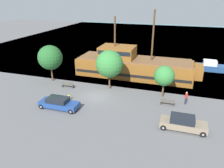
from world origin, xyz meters
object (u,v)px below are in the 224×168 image
at_px(parked_car_curb_mid, 183,123).
at_px(pedestrian_walking_near, 186,98).
at_px(parked_car_curb_front, 59,103).
at_px(pirate_ship, 132,65).
at_px(bench_promenade_east, 68,85).
at_px(bench_promenade_west, 167,102).
at_px(moored_boat_dockside, 211,67).
at_px(fire_hydrant, 69,97).

bearing_deg(parked_car_curb_mid, pedestrian_walking_near, 87.67).
bearing_deg(parked_car_curb_front, pirate_ship, 67.22).
bearing_deg(pedestrian_walking_near, parked_car_curb_mid, -92.33).
bearing_deg(pedestrian_walking_near, parked_car_curb_front, -158.10).
relative_size(bench_promenade_east, bench_promenade_west, 1.08).
bearing_deg(bench_promenade_east, moored_boat_dockside, 35.72).
bearing_deg(bench_promenade_east, parked_car_curb_mid, -20.23).
relative_size(moored_boat_dockside, parked_car_curb_mid, 1.23).
bearing_deg(pirate_ship, parked_car_curb_mid, -58.73).
bearing_deg(moored_boat_dockside, parked_car_curb_front, -131.86).
bearing_deg(pedestrian_walking_near, bench_promenade_west, -154.19).
bearing_deg(moored_boat_dockside, bench_promenade_west, -111.60).
distance_m(parked_car_curb_front, parked_car_curb_mid, 14.69).
xyz_separation_m(parked_car_curb_mid, bench_promenade_east, (-16.82, 6.20, -0.31)).
relative_size(moored_boat_dockside, bench_promenade_west, 3.31).
distance_m(parked_car_curb_mid, pedestrian_walking_near, 6.09).
xyz_separation_m(pirate_ship, pedestrian_walking_near, (8.95, -8.25, -1.00)).
bearing_deg(pirate_ship, bench_promenade_west, -54.14).
xyz_separation_m(moored_boat_dockside, pedestrian_walking_near, (-4.36, -15.53, 0.14)).
distance_m(pirate_ship, bench_promenade_west, 11.59).
xyz_separation_m(pirate_ship, fire_hydrant, (-5.89, -11.85, -1.46)).
bearing_deg(parked_car_curb_mid, moored_boat_dockside, 77.96).
xyz_separation_m(moored_boat_dockside, bench_promenade_west, (-6.58, -16.60, -0.29)).
distance_m(bench_promenade_west, pedestrian_walking_near, 2.50).
bearing_deg(bench_promenade_west, pirate_ship, 125.86).
relative_size(parked_car_curb_front, bench_promenade_west, 2.82).
height_order(fire_hydrant, pedestrian_walking_near, pedestrian_walking_near).
distance_m(moored_boat_dockside, bench_promenade_east, 26.40).
distance_m(fire_hydrant, bench_promenade_west, 12.88).
xyz_separation_m(moored_boat_dockside, fire_hydrant, (-19.20, -19.14, -0.32)).
bearing_deg(parked_car_curb_front, moored_boat_dockside, 48.14).
distance_m(fire_hydrant, pedestrian_walking_near, 15.28).
relative_size(fire_hydrant, bench_promenade_east, 0.40).
bearing_deg(pirate_ship, pedestrian_walking_near, -42.66).
height_order(moored_boat_dockside, bench_promenade_west, moored_boat_dockside).
bearing_deg(bench_promenade_east, parked_car_curb_front, -70.75).
height_order(parked_car_curb_mid, pedestrian_walking_near, pedestrian_walking_near).
height_order(moored_boat_dockside, pedestrian_walking_near, moored_boat_dockside).
bearing_deg(parked_car_curb_front, bench_promenade_west, 21.20).
xyz_separation_m(pirate_ship, bench_promenade_west, (6.74, -9.32, -1.43)).
height_order(bench_promenade_east, pedestrian_walking_near, pedestrian_walking_near).
relative_size(parked_car_curb_mid, bench_promenade_east, 2.50).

